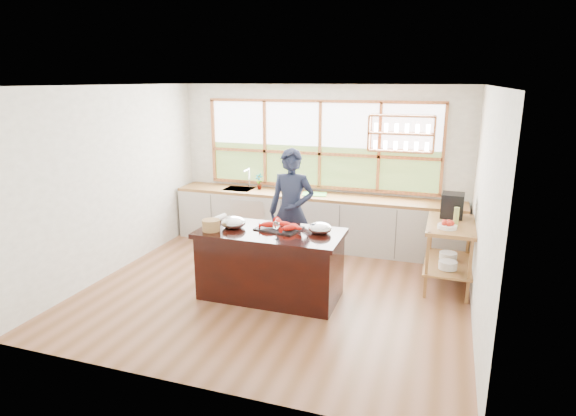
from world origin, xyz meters
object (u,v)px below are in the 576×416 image
at_px(island, 270,264).
at_px(cook, 292,212).
at_px(wicker_basket, 211,225).
at_px(espresso_machine, 452,205).

height_order(island, cook, cook).
bearing_deg(wicker_basket, island, 17.10).
xyz_separation_m(island, espresso_machine, (2.19, 1.43, 0.62)).
bearing_deg(cook, wicker_basket, -123.64).
relative_size(espresso_machine, wicker_basket, 1.49).
bearing_deg(island, espresso_machine, 33.14).
bearing_deg(wicker_basket, espresso_machine, 29.58).
bearing_deg(island, cook, 90.47).
bearing_deg(espresso_machine, island, -144.02).
xyz_separation_m(island, wicker_basket, (-0.72, -0.22, 0.52)).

